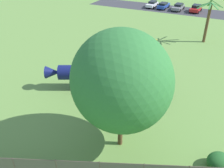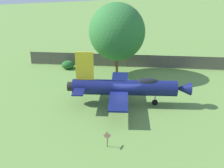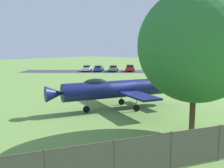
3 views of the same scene
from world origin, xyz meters
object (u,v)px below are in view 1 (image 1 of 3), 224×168
at_px(display_jet, 105,72).
at_px(shrub_near_fence, 219,162).
at_px(info_plaque, 118,53).
at_px(parked_car_gray, 178,7).
at_px(parked_car_blue, 163,5).
at_px(parked_car_red, 196,8).
at_px(parked_car_white, 152,4).
at_px(palm_tree, 208,20).
at_px(shade_tree, 121,81).

bearing_deg(display_jet, shrub_near_fence, 127.52).
distance_m(info_plaque, parked_car_gray, 30.69).
xyz_separation_m(info_plaque, parked_car_gray, (-24.93, -17.89, -0.12)).
relative_size(info_plaque, parked_car_blue, 0.24).
bearing_deg(parked_car_red, display_jet, -1.20).
bearing_deg(parked_car_white, parked_car_blue, 88.15).
relative_size(palm_tree, parked_car_red, 1.43).
xyz_separation_m(parked_car_gray, parked_car_blue, (2.28, -2.65, 0.01)).
distance_m(display_jet, palm_tree, 20.92).
bearing_deg(parked_car_blue, parked_car_gray, -83.77).
bearing_deg(parked_car_blue, display_jet, -170.24).
relative_size(info_plaque, parked_car_gray, 0.23).
bearing_deg(shrub_near_fence, display_jet, -78.73).
height_order(parked_car_gray, parked_car_white, parked_car_white).
relative_size(palm_tree, parked_car_blue, 1.36).
bearing_deg(info_plaque, palm_tree, 178.93).
height_order(info_plaque, parked_car_gray, parked_car_gray).
height_order(parked_car_gray, parked_car_blue, parked_car_blue).
height_order(palm_tree, parked_car_red, palm_tree).
height_order(palm_tree, parked_car_gray, palm_tree).
bearing_deg(palm_tree, parked_car_white, -104.11).
bearing_deg(shade_tree, shrub_near_fence, 134.95).
bearing_deg(shrub_near_fence, parked_car_red, -130.58).
bearing_deg(parked_car_red, parked_car_blue, -85.09).
bearing_deg(parked_car_red, info_plaque, -5.85).
xyz_separation_m(parked_car_red, parked_car_blue, (4.70, -5.78, -0.05)).
height_order(shade_tree, parked_car_red, shade_tree).
bearing_deg(parked_car_gray, info_plaque, 1.09).
relative_size(display_jet, shrub_near_fence, 6.60).
bearing_deg(parked_car_white, shade_tree, 16.47).
distance_m(shade_tree, parked_car_red, 45.58).
distance_m(shade_tree, parked_car_blue, 46.32).
bearing_deg(parked_car_gray, shrub_near_fence, 19.66).
bearing_deg(parked_car_gray, shade_tree, 10.52).
relative_size(display_jet, palm_tree, 1.84).
xyz_separation_m(palm_tree, parked_car_gray, (-9.70, -18.17, -2.73)).
xyz_separation_m(shrub_near_fence, parked_car_red, (-29.46, -34.39, 0.21)).
relative_size(parked_car_red, parked_car_gray, 0.90).
distance_m(shrub_near_fence, parked_car_blue, 47.18).
height_order(info_plaque, parked_car_blue, parked_car_blue).
distance_m(shade_tree, parked_car_white, 47.12).
height_order(info_plaque, parked_car_white, parked_car_white).
bearing_deg(parked_car_gray, parked_car_blue, -83.93).
height_order(shrub_near_fence, parked_car_gray, parked_car_gray).
bearing_deg(parked_car_blue, parked_car_red, -85.29).
distance_m(shade_tree, parked_car_gray, 45.92).
bearing_deg(shrub_near_fence, shade_tree, -45.05).
relative_size(shrub_near_fence, parked_car_red, 0.40).
distance_m(parked_car_gray, parked_car_white, 6.32).
bearing_deg(display_jet, parked_car_gray, -114.83).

